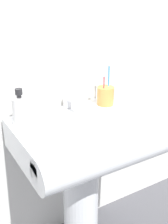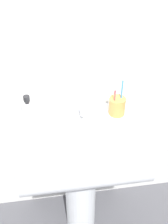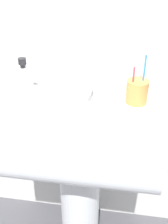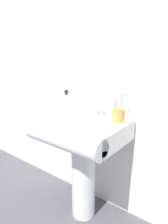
{
  "view_description": "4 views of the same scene",
  "coord_description": "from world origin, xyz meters",
  "views": [
    {
      "loc": [
        -0.58,
        -1.01,
        1.35
      ],
      "look_at": [
        0.03,
        0.02,
        0.84
      ],
      "focal_mm": 45.0,
      "sensor_mm": 36.0,
      "label": 1
    },
    {
      "loc": [
        -0.14,
        -1.05,
        1.72
      ],
      "look_at": [
        0.02,
        0.01,
        0.92
      ],
      "focal_mm": 45.0,
      "sensor_mm": 36.0,
      "label": 2
    },
    {
      "loc": [
        0.16,
        -0.91,
        1.36
      ],
      "look_at": [
        0.02,
        -0.02,
        0.82
      ],
      "focal_mm": 45.0,
      "sensor_mm": 36.0,
      "label": 3
    },
    {
      "loc": [
        0.9,
        -1.16,
        1.32
      ],
      "look_at": [
        0.0,
        0.0,
        0.87
      ],
      "focal_mm": 35.0,
      "sensor_mm": 36.0,
      "label": 4
    }
  ],
  "objects": [
    {
      "name": "ground_plane",
      "position": [
        0.0,
        0.0,
        0.0
      ],
      "size": [
        6.0,
        6.0,
        0.0
      ],
      "primitive_type": "plane",
      "color": "#4C4C51",
      "rests_on": "ground"
    },
    {
      "name": "wall_back",
      "position": [
        0.0,
        0.26,
        1.2
      ],
      "size": [
        5.0,
        0.05,
        2.4
      ],
      "primitive_type": "cube",
      "color": "silver",
      "rests_on": "ground"
    },
    {
      "name": "sink_pedestal",
      "position": [
        0.0,
        0.0,
        0.33
      ],
      "size": [
        0.18,
        0.18,
        0.67
      ],
      "primitive_type": "cylinder",
      "color": "white",
      "rests_on": "ground"
    },
    {
      "name": "sink_basin",
      "position": [
        0.0,
        -0.05,
        0.74
      ],
      "size": [
        0.6,
        0.5,
        0.14
      ],
      "color": "white",
      "rests_on": "sink_pedestal"
    },
    {
      "name": "faucet",
      "position": [
        0.03,
        0.15,
        0.85
      ],
      "size": [
        0.04,
        0.14,
        0.07
      ],
      "color": "silver",
      "rests_on": "sink_basin"
    },
    {
      "name": "toothbrush_cup",
      "position": [
        0.22,
        0.11,
        0.86
      ],
      "size": [
        0.09,
        0.09,
        0.22
      ],
      "color": "#D19347",
      "rests_on": "sink_basin"
    },
    {
      "name": "soap_bottle",
      "position": [
        -0.24,
        0.09,
        0.88
      ],
      "size": [
        0.07,
        0.07,
        0.17
      ],
      "color": "white",
      "rests_on": "sink_basin"
    }
  ]
}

